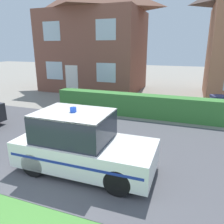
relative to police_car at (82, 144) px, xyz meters
The scene contains 5 objects.
road_strip 1.74m from the police_car, 97.29° to the left, with size 28.00×6.41×0.01m, color #4C4C51.
garden_hedge 5.50m from the police_car, 88.88° to the left, with size 8.37×0.72×1.11m, color #3D7F38.
police_car is the anchor object (origin of this frame).
house_left 13.12m from the police_car, 112.99° to the left, with size 7.89×5.51×8.28m.
wheelie_bin 7.66m from the police_car, 58.82° to the left, with size 0.80×0.82×1.11m.
Camera 1 is at (2.89, -2.49, 3.36)m, focal length 35.00 mm.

